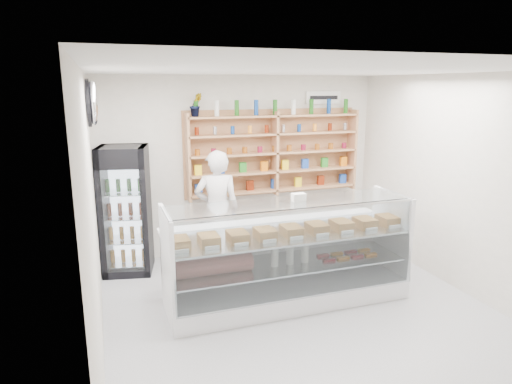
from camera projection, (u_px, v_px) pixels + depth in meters
name	position (u px, v px, depth m)	size (l,w,h in m)	color
room	(309.00, 202.00, 5.00)	(5.00, 5.00, 5.00)	#B3B3B8
display_counter	(287.00, 274.00, 5.67)	(2.99, 0.89, 1.30)	white
shop_worker	(217.00, 210.00, 6.59)	(0.64, 0.42, 1.76)	silver
drinks_cooler	(126.00, 210.00, 6.47)	(0.78, 0.76, 1.83)	black
wall_shelving	(275.00, 153.00, 7.27)	(2.84, 0.28, 1.33)	tan
potted_plant	(196.00, 105.00, 6.70)	(0.19, 0.15, 0.34)	#1E6626
security_mirror	(93.00, 103.00, 5.18)	(0.15, 0.50, 0.50)	silver
wall_sign	(323.00, 98.00, 7.48)	(0.62, 0.03, 0.20)	white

